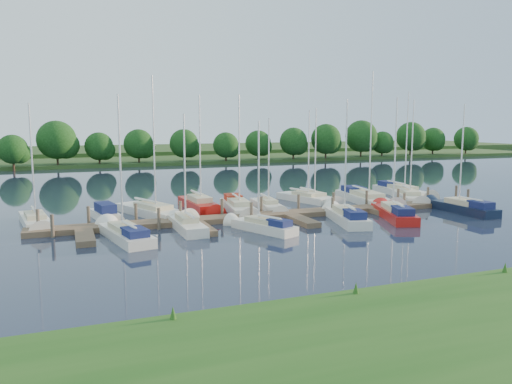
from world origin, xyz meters
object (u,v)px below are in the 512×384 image
object	(u,v)px
motorboat	(106,216)
sailboat_n_5	(268,207)
sailboat_s_2	(262,227)
dock	(290,216)
sailboat_n_0	(36,222)

from	to	relation	value
motorboat	sailboat_n_5	size ratio (longest dim) A/B	0.63
sailboat_n_5	sailboat_s_2	xyz separation A→B (m)	(-3.77, -8.12, 0.04)
dock	sailboat_n_5	xyz separation A→B (m)	(-0.20, 4.30, 0.07)
motorboat	sailboat_n_5	xyz separation A→B (m)	(13.90, -0.29, -0.08)
sailboat_n_0	dock	bearing A→B (deg)	158.85
motorboat	sailboat_n_0	bearing A→B (deg)	-6.61
sailboat_n_0	motorboat	size ratio (longest dim) A/B	1.77
dock	sailboat_n_5	bearing A→B (deg)	92.61
sailboat_n_0	sailboat_n_5	xyz separation A→B (m)	(19.10, 0.05, 0.01)
sailboat_n_0	sailboat_s_2	size ratio (longest dim) A/B	1.16
sailboat_n_5	sailboat_s_2	bearing A→B (deg)	69.19
dock	motorboat	world-z (taller)	motorboat
sailboat_n_0	motorboat	distance (m)	5.21
sailboat_n_5	sailboat_s_2	distance (m)	8.95
sailboat_n_0	sailboat_s_2	bearing A→B (deg)	143.52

